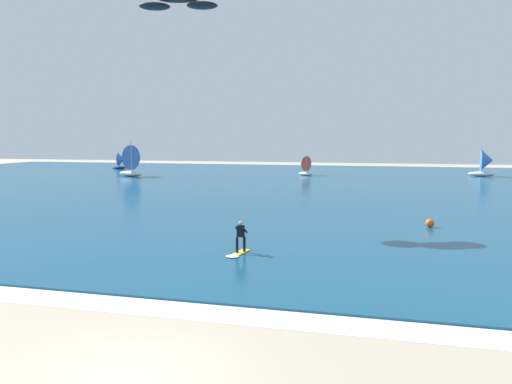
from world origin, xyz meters
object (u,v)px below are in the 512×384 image
Objects in this scene: sailboat_anchored_offshore at (486,163)px; sailboat_far_left at (304,165)px; kitesurfer at (239,242)px; sailboat_heeled_over at (121,161)px; sailboat_trailing at (127,160)px; marker_buoy at (430,223)px; kite at (178,3)px.

sailboat_anchored_offshore is 1.35× the size of sailboat_far_left.
sailboat_heeled_over is at bearing 124.28° from kitesurfer.
sailboat_trailing is 53.93m from marker_buoy.
kite is (-7.20, 9.70, 14.95)m from kitesurfer.
sailboat_heeled_over is at bearing 135.73° from marker_buoy.
kitesurfer is at bearing -85.55° from sailboat_far_left.
sailboat_heeled_over is at bearing 122.61° from sailboat_trailing.
sailboat_far_left is at bearing -171.25° from sailboat_anchored_offshore.
sailboat_trailing is (-23.80, 34.81, -13.02)m from kite.
kitesurfer is 3.55× the size of marker_buoy.
kite is at bearing -178.84° from marker_buoy.
sailboat_anchored_offshore is at bearing 56.86° from kite.
sailboat_anchored_offshore is 1.35× the size of sailboat_heeled_over.
sailboat_far_left reaches higher than kitesurfer.
kite is 1.06× the size of sailboat_trailing.
sailboat_far_left is at bearing 86.00° from kite.
marker_buoy is (51.55, -50.26, -1.33)m from sailboat_heeled_over.
sailboat_anchored_offshore reaches higher than kitesurfer.
sailboat_trailing is at bearing 140.26° from marker_buoy.
kitesurfer is 0.34× the size of kite.
sailboat_far_left is at bearing -10.71° from sailboat_heeled_over.
marker_buoy is (10.43, 10.06, -0.32)m from kitesurfer.
kitesurfer is 73.00m from sailboat_heeled_over.
sailboat_trailing is 9.74× the size of marker_buoy.
kite reaches higher than sailboat_heeled_over.
sailboat_trailing is at bearing 124.86° from kitesurfer.
sailboat_heeled_over is 72.00m from marker_buoy.
kitesurfer is 0.43× the size of sailboat_anchored_offshore.
sailboat_far_left is at bearing 108.63° from marker_buoy.
sailboat_trailing is at bearing -161.82° from sailboat_far_left.
kite is at bearing 126.58° from kitesurfer.
kite is 10.35× the size of marker_buoy.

